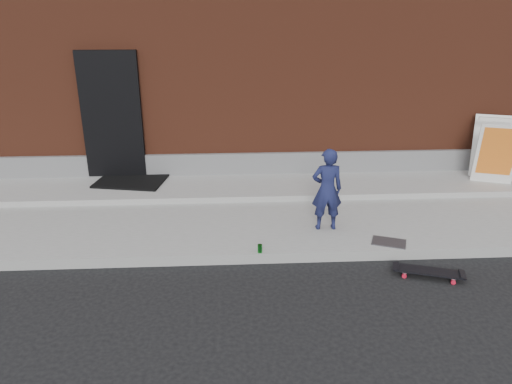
{
  "coord_description": "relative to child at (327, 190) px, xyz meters",
  "views": [
    {
      "loc": [
        -0.52,
        -5.91,
        3.4
      ],
      "look_at": [
        -0.15,
        0.8,
        0.73
      ],
      "focal_mm": 35.0,
      "sensor_mm": 36.0,
      "label": 1
    }
  ],
  "objects": [
    {
      "name": "ground",
      "position": [
        -0.88,
        -0.75,
        -0.77
      ],
      "size": [
        80.0,
        80.0,
        0.0
      ],
      "primitive_type": "plane",
      "color": "black",
      "rests_on": "ground"
    },
    {
      "name": "pizza_sign",
      "position": [
        3.31,
        1.61,
        0.06
      ],
      "size": [
        0.91,
        0.99,
        1.15
      ],
      "color": "white",
      "rests_on": "apron"
    },
    {
      "name": "building",
      "position": [
        -0.88,
        6.24,
        1.73
      ],
      "size": [
        20.0,
        8.1,
        5.0
      ],
      "color": "#5F2B1A",
      "rests_on": "ground"
    },
    {
      "name": "doormat",
      "position": [
        -3.18,
        1.95,
        -0.5
      ],
      "size": [
        1.35,
        1.17,
        0.03
      ],
      "primitive_type": "cube",
      "rotation": [
        0.0,
        0.0,
        -0.19
      ],
      "color": "black",
      "rests_on": "apron"
    },
    {
      "name": "soda_can",
      "position": [
        -1.02,
        -0.7,
        -0.56
      ],
      "size": [
        0.07,
        0.07,
        0.12
      ],
      "primitive_type": "cylinder",
      "rotation": [
        0.0,
        0.0,
        0.05
      ],
      "color": "#177621",
      "rests_on": "sidewalk"
    },
    {
      "name": "skateboard",
      "position": [
        1.13,
        -1.21,
        -0.69
      ],
      "size": [
        0.89,
        0.47,
        0.1
      ],
      "color": "red",
      "rests_on": "ground"
    },
    {
      "name": "utility_plate",
      "position": [
        0.81,
        -0.52,
        -0.61
      ],
      "size": [
        0.54,
        0.44,
        0.01
      ],
      "primitive_type": "cube",
      "rotation": [
        0.0,
        0.0,
        -0.37
      ],
      "color": "#4A4A4F",
      "rests_on": "sidewalk"
    },
    {
      "name": "child",
      "position": [
        0.0,
        0.0,
        0.0
      ],
      "size": [
        0.46,
        0.3,
        1.23
      ],
      "primitive_type": "imported",
      "rotation": [
        0.0,
        0.0,
        3.16
      ],
      "color": "#191D46",
      "rests_on": "sidewalk"
    },
    {
      "name": "apron",
      "position": [
        -0.88,
        1.65,
        -0.57
      ],
      "size": [
        20.0,
        1.2,
        0.1
      ],
      "primitive_type": "cube",
      "color": "gray",
      "rests_on": "sidewalk"
    },
    {
      "name": "sidewalk",
      "position": [
        -0.88,
        0.75,
        -0.69
      ],
      "size": [
        20.0,
        3.0,
        0.15
      ],
      "primitive_type": "cube",
      "color": "gray",
      "rests_on": "ground"
    }
  ]
}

